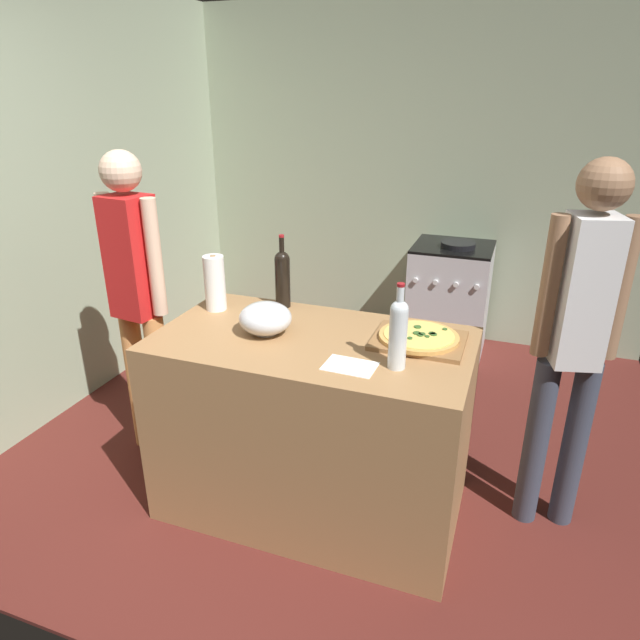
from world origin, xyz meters
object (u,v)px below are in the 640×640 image
pizza (419,336)px  wine_bottle_amber (282,276)px  paper_towel_roll (215,283)px  person_in_red (576,333)px  stove (449,300)px  person_in_stripes (136,290)px  wine_bottle_green (398,331)px  mixing_bowl (265,318)px

pizza → wine_bottle_amber: (-0.74, 0.21, 0.13)m
paper_towel_roll → person_in_red: bearing=4.0°
stove → person_in_stripes: bearing=-126.7°
wine_bottle_green → paper_towel_roll: bearing=162.5°
paper_towel_roll → wine_bottle_green: size_ratio=0.79×
pizza → paper_towel_roll: size_ratio=1.24×
mixing_bowl → stove: size_ratio=0.26×
pizza → paper_towel_roll: (-1.05, 0.05, 0.11)m
paper_towel_roll → stove: (0.95, 1.85, -0.62)m
pizza → wine_bottle_amber: bearing=164.5°
wine_bottle_green → stove: bearing=91.6°
paper_towel_roll → stove: 2.17m
pizza → person_in_red: size_ratio=0.20×
person_in_red → mixing_bowl: bearing=-166.8°
wine_bottle_amber → person_in_red: (1.38, -0.04, -0.09)m
paper_towel_roll → wine_bottle_amber: size_ratio=0.75×
wine_bottle_green → person_in_stripes: size_ratio=0.21×
pizza → wine_bottle_green: 0.30m
paper_towel_roll → wine_bottle_green: (1.01, -0.32, 0.02)m
person_in_stripes → wine_bottle_amber: bearing=13.9°
mixing_bowl → person_in_red: 1.35m
paper_towel_roll → wine_bottle_green: wine_bottle_green is taller
mixing_bowl → stove: 2.20m
stove → person_in_stripes: (-1.40, -1.88, 0.54)m
pizza → person_in_red: (0.64, 0.17, 0.04)m
person_in_red → pizza: bearing=-165.3°
stove → paper_towel_roll: bearing=-117.1°
wine_bottle_green → person_in_red: (0.68, 0.43, -0.09)m
pizza → stove: pizza is taller
pizza → stove: 1.97m
wine_bottle_amber → wine_bottle_green: bearing=-33.8°
wine_bottle_green → stove: size_ratio=0.39×
wine_bottle_amber → person_in_stripes: size_ratio=0.22×
mixing_bowl → stove: mixing_bowl is taller
wine_bottle_amber → person_in_stripes: person_in_stripes is taller
mixing_bowl → wine_bottle_amber: 0.36m
person_in_stripes → mixing_bowl: bearing=-10.9°
person_in_stripes → stove: bearing=53.3°
pizza → person_in_red: 0.66m
pizza → person_in_red: person_in_red is taller
wine_bottle_green → mixing_bowl: bearing=169.0°
wine_bottle_green → person_in_stripes: 1.49m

